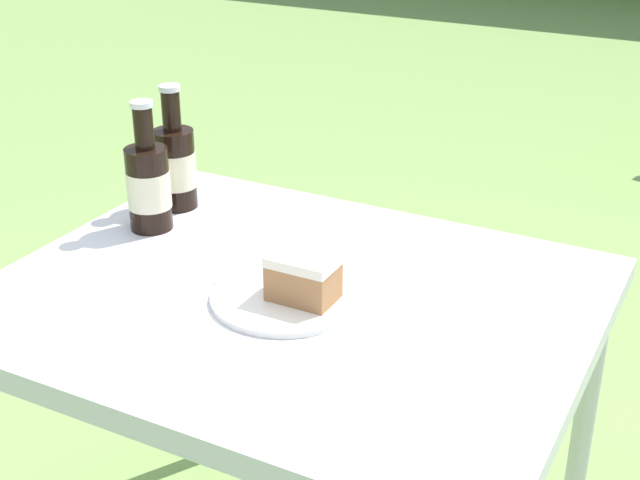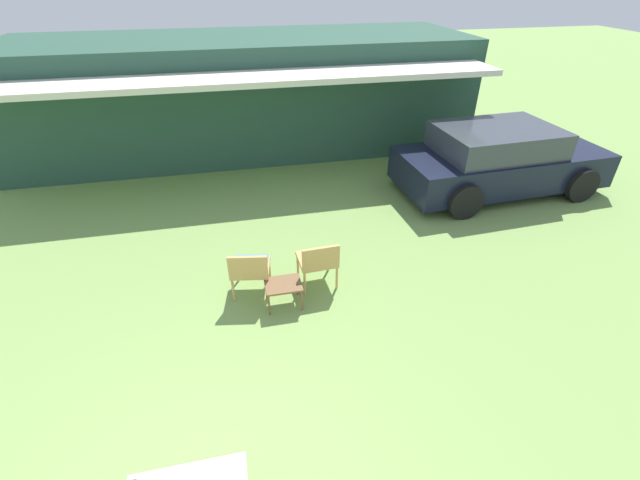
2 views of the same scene
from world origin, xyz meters
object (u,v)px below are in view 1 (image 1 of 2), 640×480
object	(u,v)px
cola_bottle_far	(175,164)
patio_table	(292,329)
cola_bottle_near	(148,184)
cake_on_plate	(295,287)

from	to	relation	value
cola_bottle_far	patio_table	bearing A→B (deg)	-28.87
patio_table	cola_bottle_near	distance (m)	0.40
cake_on_plate	cola_bottle_far	world-z (taller)	cola_bottle_far
patio_table	cake_on_plate	size ratio (longest dim) A/B	3.91
cake_on_plate	cola_bottle_near	world-z (taller)	cola_bottle_near
cake_on_plate	cola_bottle_far	distance (m)	0.46
patio_table	cola_bottle_far	bearing A→B (deg)	151.13
patio_table	cola_bottle_near	xyz separation A→B (m)	(-0.35, 0.10, 0.16)
patio_table	cola_bottle_far	distance (m)	0.45
patio_table	cola_bottle_far	world-z (taller)	cola_bottle_far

